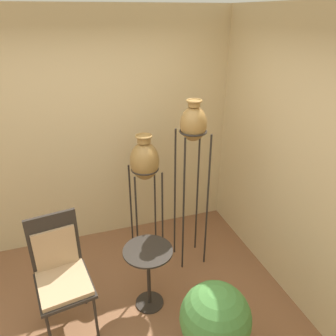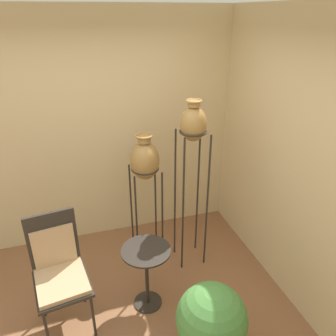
{
  "view_description": "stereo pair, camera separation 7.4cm",
  "coord_description": "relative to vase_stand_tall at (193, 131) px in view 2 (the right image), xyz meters",
  "views": [
    {
      "loc": [
        -0.23,
        -1.9,
        2.62
      ],
      "look_at": [
        0.74,
        1.03,
        1.14
      ],
      "focal_mm": 35.0,
      "sensor_mm": 36.0,
      "label": 1
    },
    {
      "loc": [
        -0.16,
        -1.92,
        2.62
      ],
      "look_at": [
        0.74,
        1.03,
        1.14
      ],
      "focal_mm": 35.0,
      "sensor_mm": 36.0,
      "label": 2
    }
  ],
  "objects": [
    {
      "name": "potted_plant",
      "position": [
        -0.27,
        -1.2,
        -1.16
      ],
      "size": [
        0.57,
        0.57,
        0.73
      ],
      "color": "brown",
      "rests_on": "ground_plane"
    },
    {
      "name": "vase_stand_tall",
      "position": [
        0.0,
        0.0,
        0.0
      ],
      "size": [
        0.29,
        0.29,
        1.87
      ],
      "color": "#28231E",
      "rests_on": "ground_plane"
    },
    {
      "name": "chair",
      "position": [
        -1.39,
        -0.46,
        -0.95
      ],
      "size": [
        0.52,
        0.56,
        1.09
      ],
      "rotation": [
        0.0,
        0.0,
        0.15
      ],
      "color": "#28231E",
      "rests_on": "ground_plane"
    },
    {
      "name": "side_table",
      "position": [
        -0.62,
        -0.51,
        -1.09
      ],
      "size": [
        0.46,
        0.46,
        0.66
      ],
      "color": "#28231E",
      "rests_on": "ground_plane"
    },
    {
      "name": "wall_right",
      "position": [
        0.78,
        -0.9,
        -0.22
      ],
      "size": [
        0.06,
        7.41,
        2.7
      ],
      "color": "#D1B784",
      "rests_on": "ground_plane"
    },
    {
      "name": "wall_back",
      "position": [
        -0.95,
        0.83,
        -0.22
      ],
      "size": [
        7.41,
        0.06,
        2.7
      ],
      "color": "#D1B784",
      "rests_on": "ground_plane"
    },
    {
      "name": "vase_stand_medium",
      "position": [
        -0.44,
        0.25,
        -0.39
      ],
      "size": [
        0.31,
        0.31,
        1.49
      ],
      "color": "#28231E",
      "rests_on": "ground_plane"
    }
  ]
}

